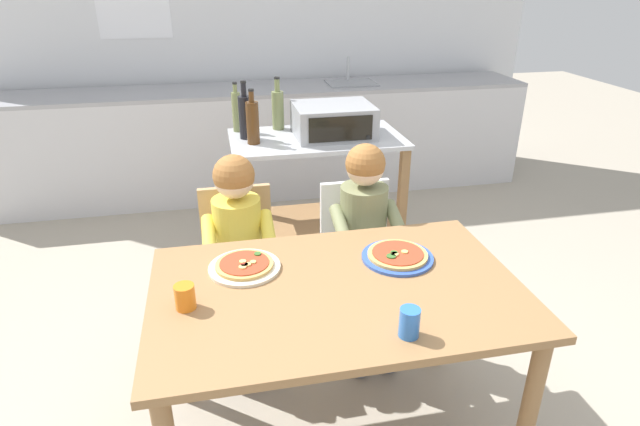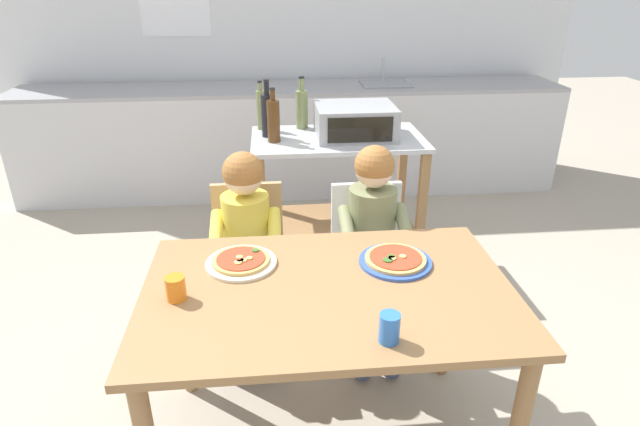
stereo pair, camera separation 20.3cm
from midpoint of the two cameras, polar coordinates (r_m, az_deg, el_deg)
name	(u,v)px [view 2 (the right image)]	position (r m, az deg, el deg)	size (l,w,h in m)	color
ground_plane	(306,278)	(3.29, 0.20, -7.21)	(12.44, 12.44, 0.00)	#A89E8C
back_wall_tiled	(287,22)	(4.72, -2.27, 20.13)	(4.96, 0.13, 2.70)	silver
kitchen_counter	(293,139)	(4.49, -1.71, 8.07)	(4.47, 0.60, 1.09)	silver
kitchen_island_cart	(337,182)	(3.21, 3.70, 3.36)	(1.02, 0.58, 0.86)	#B7BABF
toaster_oven	(355,121)	(3.11, 5.75, 9.92)	(0.46, 0.38, 0.19)	#999BA0
bottle_brown_beer	(274,120)	(2.99, -3.14, 10.06)	(0.07, 0.07, 0.31)	#4C2D14
bottle_squat_spirits	(268,114)	(3.10, -3.85, 10.68)	(0.07, 0.07, 0.33)	black
bottle_clear_vinegar	(261,109)	(3.25, -4.68, 11.25)	(0.05, 0.05, 0.30)	olive
bottle_dark_olive_oil	(302,108)	(3.26, -0.18, 11.37)	(0.07, 0.07, 0.32)	olive
dining_table	(328,312)	(1.91, 3.99, -10.85)	(1.30, 0.83, 0.74)	olive
dining_chair_left	(249,255)	(2.58, -5.52, -4.65)	(0.36, 0.36, 0.81)	tan
dining_chair_right	(368,254)	(2.60, 7.49, -4.57)	(0.36, 0.36, 0.81)	silver
child_in_yellow_shirt	(246,235)	(2.39, -5.66, -2.52)	(0.32, 0.42, 1.01)	#424C6B
child_in_olive_shirt	(374,233)	(2.41, 8.34, -2.22)	(0.32, 0.42, 1.04)	#424C6B
pizza_plate_cream	(241,262)	(1.98, -5.71, -5.38)	(0.27, 0.27, 0.03)	beige
pizza_plate_blue_rimmed	(395,260)	(2.02, 11.11, -5.15)	(0.28, 0.28, 0.03)	#3356B7
drinking_cup_orange	(176,288)	(1.80, -12.38, -8.11)	(0.07, 0.07, 0.09)	orange
drinking_cup_blue	(389,328)	(1.61, 11.28, -12.32)	(0.06, 0.06, 0.10)	blue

